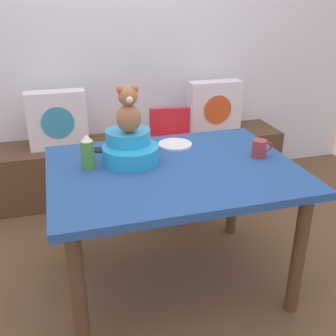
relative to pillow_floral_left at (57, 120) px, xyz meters
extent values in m
plane|color=brown|center=(0.55, -1.21, -0.68)|extent=(8.00, 8.00, 0.00)
cube|color=silver|center=(0.55, 0.29, 0.62)|extent=(4.40, 0.10, 2.60)
cube|color=brown|center=(0.55, 0.02, -0.45)|extent=(2.60, 0.44, 0.46)
cube|color=silver|center=(0.00, 0.00, 0.00)|extent=(0.44, 0.14, 0.44)
cylinder|color=teal|center=(0.00, -0.07, 0.00)|extent=(0.24, 0.01, 0.24)
cube|color=silver|center=(1.28, 0.00, 0.00)|extent=(0.44, 0.14, 0.44)
cylinder|color=#D84C1E|center=(1.28, -0.07, 0.00)|extent=(0.24, 0.01, 0.24)
cube|color=#789BBF|center=(0.69, 0.02, -0.18)|extent=(0.20, 0.14, 0.08)
cube|color=#264C8C|center=(0.55, -1.21, 0.04)|extent=(1.28, 0.97, 0.04)
cylinder|color=brown|center=(0.00, -1.61, -0.33)|extent=(0.07, 0.07, 0.70)
cylinder|color=brown|center=(1.10, -1.61, -0.33)|extent=(0.07, 0.07, 0.70)
cylinder|color=brown|center=(0.00, -0.82, -0.33)|extent=(0.07, 0.07, 0.70)
cylinder|color=brown|center=(1.10, -0.82, -0.33)|extent=(0.07, 0.07, 0.70)
cylinder|color=red|center=(0.79, -0.43, -0.17)|extent=(0.34, 0.34, 0.10)
cube|color=red|center=(0.80, -0.29, -0.01)|extent=(0.30, 0.08, 0.24)
cube|color=white|center=(0.77, -0.61, -0.10)|extent=(0.32, 0.23, 0.02)
cylinder|color=silver|center=(0.65, -0.57, -0.45)|extent=(0.03, 0.03, 0.46)
cylinder|color=silver|center=(0.93, -0.57, -0.45)|extent=(0.03, 0.03, 0.46)
cylinder|color=silver|center=(0.65, -0.29, -0.45)|extent=(0.03, 0.03, 0.46)
cylinder|color=silver|center=(0.93, -0.29, -0.45)|extent=(0.03, 0.03, 0.46)
cylinder|color=#269BD0|center=(0.36, -1.09, 0.10)|extent=(0.30, 0.30, 0.09)
cylinder|color=#269BD0|center=(0.36, -1.03, 0.18)|extent=(0.24, 0.24, 0.07)
ellipsoid|color=#AA663F|center=(0.36, -1.07, 0.29)|extent=(0.13, 0.11, 0.15)
sphere|color=#AA663F|center=(0.36, -1.07, 0.41)|extent=(0.10, 0.10, 0.10)
sphere|color=beige|center=(0.36, -1.11, 0.40)|extent=(0.04, 0.04, 0.04)
sphere|color=#AA663F|center=(0.32, -1.07, 0.45)|extent=(0.04, 0.04, 0.04)
sphere|color=#AA663F|center=(0.39, -1.07, 0.45)|extent=(0.04, 0.04, 0.04)
cylinder|color=#4C8C33|center=(0.13, -1.11, 0.13)|extent=(0.07, 0.07, 0.15)
cone|color=white|center=(0.13, -1.11, 0.23)|extent=(0.06, 0.06, 0.03)
cylinder|color=#9E332D|center=(1.05, -1.21, 0.11)|extent=(0.08, 0.08, 0.09)
torus|color=#9E332D|center=(1.10, -1.21, 0.11)|extent=(0.06, 0.01, 0.06)
cylinder|color=white|center=(0.65, -0.91, 0.07)|extent=(0.20, 0.20, 0.01)
cube|color=black|center=(0.21, -0.87, 0.06)|extent=(0.16, 0.11, 0.01)
camera|label=1|loc=(0.00, -3.03, 0.90)|focal=42.70mm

